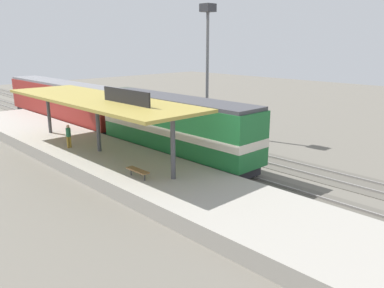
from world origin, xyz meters
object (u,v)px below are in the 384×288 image
(platform_bench, at_px, (138,171))
(passenger_carriage_single, at_px, (62,102))
(person_waiting, at_px, (69,135))
(locomotive, at_px, (175,127))
(freight_car, at_px, (151,111))
(light_mast, at_px, (208,42))

(platform_bench, height_order, passenger_carriage_single, passenger_carriage_single)
(platform_bench, relative_size, person_waiting, 0.99)
(platform_bench, height_order, locomotive, locomotive)
(platform_bench, xyz_separation_m, locomotive, (6.00, 3.54, 1.07))
(platform_bench, xyz_separation_m, freight_car, (10.60, 12.31, 0.63))
(locomotive, distance_m, passenger_carriage_single, 18.00)
(platform_bench, relative_size, passenger_carriage_single, 0.08)
(platform_bench, distance_m, passenger_carriage_single, 22.38)
(locomotive, bearing_deg, passenger_carriage_single, 90.00)
(freight_car, height_order, person_waiting, freight_car)
(platform_bench, xyz_separation_m, light_mast, (13.80, 7.88, 7.05))
(platform_bench, bearing_deg, locomotive, 30.54)
(freight_car, relative_size, light_mast, 1.03)
(passenger_carriage_single, xyz_separation_m, light_mast, (7.80, -13.66, 6.08))
(locomotive, bearing_deg, light_mast, 29.10)
(passenger_carriage_single, xyz_separation_m, person_waiting, (-5.73, -12.70, -0.46))
(passenger_carriage_single, height_order, person_waiting, passenger_carriage_single)
(light_mast, height_order, person_waiting, light_mast)
(passenger_carriage_single, relative_size, person_waiting, 11.70)
(platform_bench, bearing_deg, freight_car, 49.27)
(locomotive, distance_m, freight_car, 9.91)
(locomotive, distance_m, person_waiting, 7.82)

